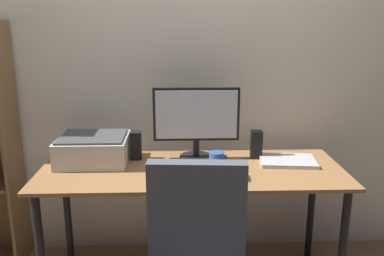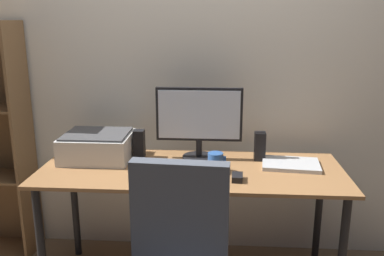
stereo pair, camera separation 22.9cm
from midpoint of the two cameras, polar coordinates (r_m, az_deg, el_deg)
back_wall at (r=2.70m, az=-2.85°, el=9.36°), size 6.40×0.10×2.60m
desk at (r=2.37m, az=-2.83°, el=-7.55°), size 1.71×0.65×0.74m
monitor at (r=2.44m, az=-2.08°, el=1.30°), size 0.51×0.20×0.43m
keyboard at (r=2.19m, az=-2.19°, el=-6.79°), size 0.29×0.11×0.02m
mouse at (r=2.19m, az=3.75°, el=-6.64°), size 0.06×0.10×0.03m
coffee_mug at (r=2.28m, az=0.56°, el=-4.69°), size 0.10×0.08×0.11m
laptop at (r=2.46m, az=10.51°, el=-4.52°), size 0.34×0.26×0.02m
speaker_left at (r=2.50m, az=-10.39°, el=-2.41°), size 0.06×0.07×0.17m
speaker_right at (r=2.50m, az=6.30°, el=-2.27°), size 0.06×0.07×0.17m
printer at (r=2.50m, az=-16.06°, el=-2.86°), size 0.40×0.34×0.16m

